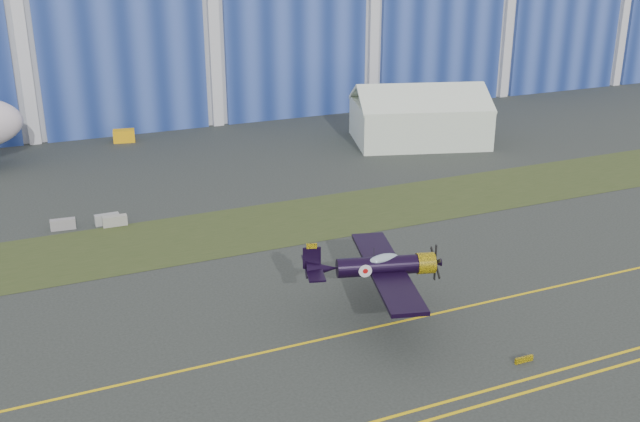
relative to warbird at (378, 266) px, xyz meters
name	(u,v)px	position (x,y,z in m)	size (l,w,h in m)	color
ground	(99,343)	(-16.84, 3.72, -3.52)	(260.00, 260.00, 0.00)	#323733
grass_median	(71,256)	(-16.84, 17.72, -3.50)	(260.00, 10.00, 0.02)	#475128
taxiway_centreline	(112,386)	(-16.84, -1.28, -3.51)	(200.00, 0.20, 0.02)	yellow
guard_board_right	(524,359)	(5.16, -8.28, -3.35)	(1.20, 0.15, 0.35)	yellow
warbird	(378,266)	(0.00, 0.00, 0.00)	(12.64, 14.07, 3.53)	black
tent	(419,113)	(24.39, 35.80, -0.05)	(17.48, 14.82, 6.94)	white
tug	(124,136)	(-7.22, 49.64, -2.81)	(2.44, 1.52, 1.42)	#FCB20D
barrier_a	(63,224)	(-16.78, 23.69, -3.07)	(2.00, 0.60, 0.90)	gray
barrier_b	(107,219)	(-13.26, 23.42, -3.07)	(2.00, 0.60, 0.90)	#969998
barrier_c	(115,221)	(-12.72, 22.74, -3.07)	(2.00, 0.60, 0.90)	#9F9F93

